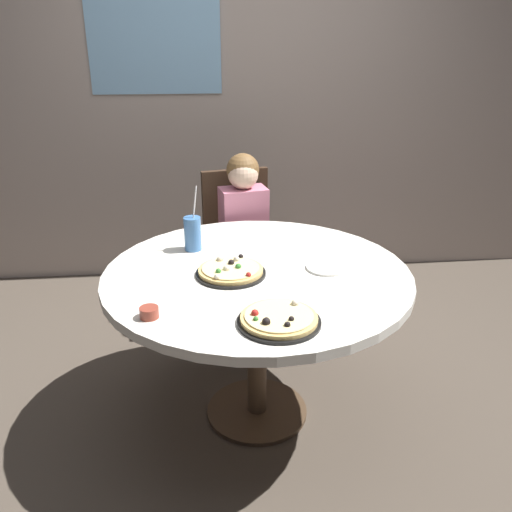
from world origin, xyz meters
The scene contains 10 objects.
ground_plane centered at (0.00, 0.00, 0.00)m, with size 8.00×8.00×0.00m, color #4C4238.
wall_with_window centered at (0.00, 1.75, 1.45)m, with size 5.20×0.14×2.90m.
dining_table centered at (0.00, 0.00, 0.66)m, with size 1.33×1.33×0.75m.
chair_wooden centered at (-0.02, 0.92, 0.53)m, with size 0.47×0.47×0.95m.
diner_child centered at (0.02, 0.75, 0.48)m, with size 0.32×0.43×1.08m.
pizza_veggie centered at (0.03, -0.45, 0.77)m, with size 0.30×0.30×0.05m.
pizza_cheese centered at (-0.11, -0.02, 0.77)m, with size 0.30×0.30×0.05m.
soda_cup centered at (-0.28, 0.27, 0.83)m, with size 0.08×0.08×0.31m.
sauce_bowl centered at (-0.43, -0.37, 0.77)m, with size 0.07×0.07×0.04m, color brown.
plate_small centered at (0.30, 0.00, 0.76)m, with size 0.18×0.18×0.01m, color white.
Camera 1 is at (-0.20, -2.10, 1.71)m, focal length 37.80 mm.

